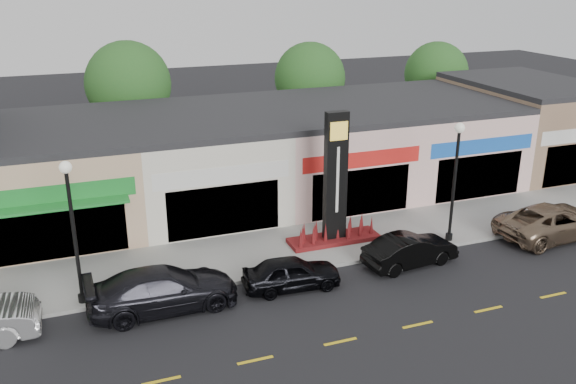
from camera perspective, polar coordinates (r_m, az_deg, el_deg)
name	(u,v)px	position (r m, az deg, el deg)	size (l,w,h in m)	color
ground	(307,299)	(23.50, 1.80, -10.00)	(120.00, 120.00, 0.00)	black
sidewalk	(270,251)	(27.08, -1.66, -5.53)	(52.00, 4.30, 0.15)	gray
curb	(288,273)	(25.18, 0.00, -7.61)	(52.00, 0.20, 0.15)	gray
shop_beige	(58,174)	(31.71, -20.72, 1.54)	(7.00, 10.85, 4.80)	tan
shop_cream	(199,160)	(32.31, -8.29, 2.99)	(7.00, 10.01, 4.80)	silver
shop_pink_w	(322,147)	(34.35, 3.20, 4.20)	(7.00, 10.01, 4.80)	beige
shop_pink_e	(429,136)	(37.61, 13.09, 5.11)	(7.00, 10.01, 4.80)	beige
shop_tan	(525,123)	(41.74, 21.26, 6.07)	(7.00, 10.01, 5.30)	#825E4B
tree_rear_west	(128,84)	(39.05, -14.72, 9.77)	(5.20, 5.20, 7.83)	#382619
tree_rear_mid	(310,78)	(41.99, 2.06, 10.61)	(4.80, 4.80, 7.29)	#382619
tree_rear_east	(436,74)	(46.70, 13.69, 10.71)	(4.60, 4.60, 6.94)	#382619
lamp_west_near	(72,219)	(22.88, -19.54, -2.40)	(0.44, 0.44, 5.47)	black
lamp_east_near	(455,171)	(27.76, 15.40, 1.94)	(0.44, 0.44, 5.47)	black
pylon_sign	(335,197)	(27.11, 4.42, -0.50)	(4.20, 1.30, 6.00)	#4E0D14
car_dark_sedan	(163,289)	(22.98, -11.61, -8.92)	(5.47, 2.22, 1.59)	black
car_black_sedan	(292,273)	(23.95, 0.34, -7.58)	(3.84, 1.55, 1.31)	black
car_black_conv	(410,250)	(26.24, 11.37, -5.36)	(4.13, 1.44, 1.36)	black
car_gold_suv	(553,221)	(30.89, 23.57, -2.54)	(5.61, 2.59, 1.56)	#7D664F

